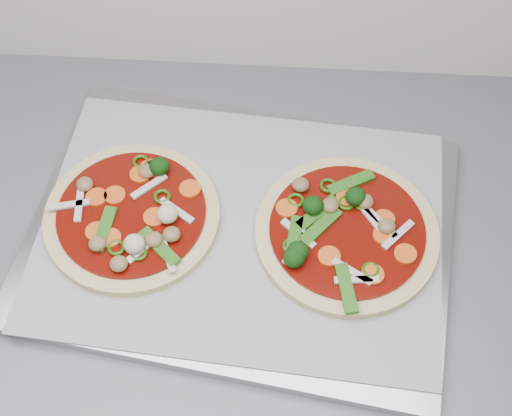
{
  "coord_description": "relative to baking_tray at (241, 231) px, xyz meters",
  "views": [
    {
      "loc": [
        0.74,
        0.9,
        1.61
      ],
      "look_at": [
        0.71,
        1.35,
        0.93
      ],
      "focal_mm": 50.0,
      "sensor_mm": 36.0,
      "label": 1
    }
  ],
  "objects": [
    {
      "name": "pizza_left",
      "position": [
        -0.12,
        0.0,
        0.02
      ],
      "size": [
        0.22,
        0.22,
        0.03
      ],
      "rotation": [
        0.0,
        0.0,
        0.09
      ],
      "color": "#E7C689",
      "rests_on": "parchment"
    },
    {
      "name": "baking_tray",
      "position": [
        0.0,
        0.0,
        0.0
      ],
      "size": [
        0.52,
        0.42,
        0.02
      ],
      "primitive_type": "cube",
      "rotation": [
        0.0,
        0.0,
        -0.14
      ],
      "color": "#94959A",
      "rests_on": "countertop"
    },
    {
      "name": "parchment",
      "position": [
        0.0,
        0.0,
        0.01
      ],
      "size": [
        0.48,
        0.37,
        0.0
      ],
      "primitive_type": "cube",
      "rotation": [
        0.0,
        0.0,
        -0.08
      ],
      "color": "#A4A4A9",
      "rests_on": "baking_tray"
    },
    {
      "name": "pizza_right",
      "position": [
        0.12,
        -0.01,
        0.02
      ],
      "size": [
        0.24,
        0.24,
        0.04
      ],
      "rotation": [
        0.0,
        0.0,
        -0.16
      ],
      "color": "#E7C689",
      "rests_on": "parchment"
    }
  ]
}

